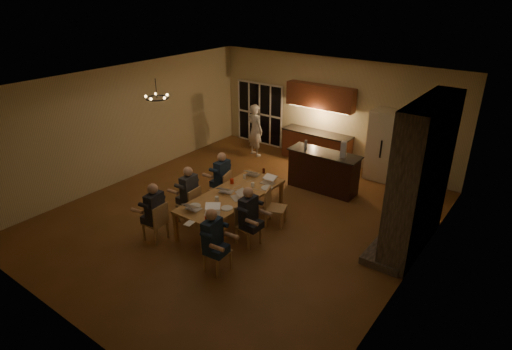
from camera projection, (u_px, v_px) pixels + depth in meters
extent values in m
plane|color=brown|center=(241.00, 216.00, 10.38)|extent=(9.00, 9.00, 0.00)
cube|color=beige|center=(332.00, 111.00, 13.03)|extent=(8.00, 0.04, 3.20)
cube|color=beige|center=(127.00, 123.00, 11.91)|extent=(0.04, 9.00, 3.20)
cube|color=beige|center=(418.00, 205.00, 7.54)|extent=(0.04, 9.00, 3.20)
cube|color=white|center=(239.00, 84.00, 9.05)|extent=(8.00, 9.00, 0.04)
cube|color=black|center=(260.00, 114.00, 14.68)|extent=(1.86, 0.08, 2.10)
cube|color=#685C52|center=(421.00, 177.00, 8.59)|extent=(0.58, 2.50, 3.20)
cube|color=beige|center=(386.00, 146.00, 11.97)|extent=(0.90, 0.68, 2.00)
cube|color=tan|center=(232.00, 209.00, 9.93)|extent=(1.10, 2.76, 0.75)
cube|color=black|center=(323.00, 171.00, 11.49)|extent=(1.95, 0.71, 1.08)
imported|color=silver|center=(255.00, 130.00, 13.71)|extent=(0.70, 0.56, 1.70)
torus|color=black|center=(157.00, 98.00, 9.83)|extent=(0.54, 0.54, 0.03)
cylinder|color=silver|center=(217.00, 199.00, 9.48)|extent=(0.09, 0.09, 0.10)
cylinder|color=silver|center=(253.00, 185.00, 10.14)|extent=(0.08, 0.08, 0.10)
cylinder|color=silver|center=(244.00, 177.00, 10.55)|extent=(0.07, 0.07, 0.10)
cylinder|color=#B31E0B|center=(207.00, 219.00, 8.66)|extent=(0.08, 0.08, 0.12)
cylinder|color=#B31E0B|center=(232.00, 181.00, 10.29)|extent=(0.09, 0.09, 0.12)
cylinder|color=#B2B2B7|center=(214.00, 206.00, 9.15)|extent=(0.06, 0.06, 0.12)
cylinder|color=#3F0F0C|center=(264.00, 171.00, 10.85)|extent=(0.06, 0.06, 0.12)
cylinder|color=silver|center=(227.00, 208.00, 9.17)|extent=(0.26, 0.26, 0.02)
cylinder|color=silver|center=(195.00, 206.00, 9.26)|extent=(0.27, 0.27, 0.02)
cylinder|color=silver|center=(267.00, 188.00, 10.07)|extent=(0.27, 0.27, 0.02)
cube|color=white|center=(189.00, 223.00, 8.60)|extent=(0.19, 0.24, 0.01)
cylinder|color=#99999E|center=(306.00, 144.00, 11.49)|extent=(0.08, 0.08, 0.24)
cube|color=silver|center=(343.00, 149.00, 10.89)|extent=(0.16, 0.16, 0.42)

